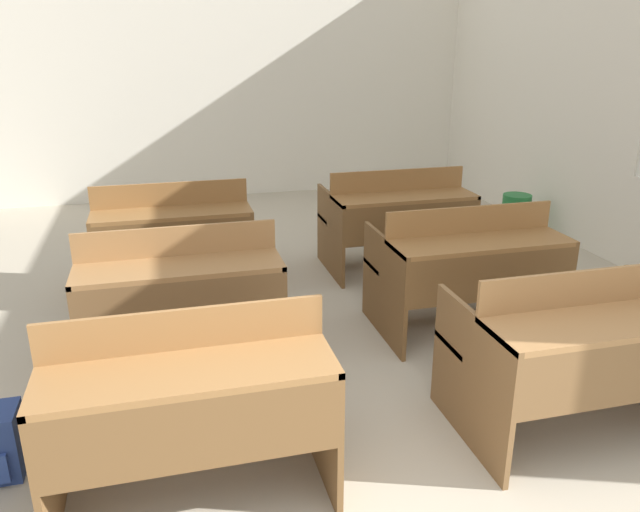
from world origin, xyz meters
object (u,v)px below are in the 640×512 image
(bench_second_right, at_px, (467,265))
(wastepaper_bin, at_px, (516,213))
(bench_second_left, at_px, (181,291))
(bench_front_left, at_px, (189,397))
(bench_third_right, at_px, (397,217))
(bench_front_right, at_px, (581,347))
(bench_third_left, at_px, (173,234))

(bench_second_right, xyz_separation_m, wastepaper_bin, (1.57, 1.93, -0.27))
(bench_second_left, distance_m, bench_second_right, 1.90)
(bench_front_left, bearing_deg, bench_second_right, 31.74)
(bench_front_left, bearing_deg, wastepaper_bin, 41.81)
(bench_second_left, distance_m, bench_third_right, 2.24)
(bench_second_left, xyz_separation_m, bench_second_right, (1.90, -0.02, 0.00))
(bench_front_right, distance_m, bench_third_right, 2.46)
(bench_second_right, bearing_deg, wastepaper_bin, 50.94)
(bench_third_right, height_order, wastepaper_bin, bench_third_right)
(bench_second_right, height_order, bench_third_left, same)
(bench_front_left, height_order, bench_front_right, same)
(bench_front_left, distance_m, wastepaper_bin, 4.69)
(bench_second_right, relative_size, wastepaper_bin, 2.97)
(bench_second_right, relative_size, bench_third_right, 1.00)
(bench_second_left, xyz_separation_m, bench_third_left, (-0.00, 1.20, 0.00))
(bench_second_left, relative_size, wastepaper_bin, 2.97)
(bench_front_right, bearing_deg, wastepaper_bin, 63.58)
(bench_second_left, xyz_separation_m, bench_third_right, (1.88, 1.22, 0.00))
(bench_second_left, distance_m, bench_third_left, 1.20)
(bench_third_right, bearing_deg, wastepaper_bin, 23.32)
(bench_second_left, bearing_deg, bench_front_right, -33.09)
(bench_third_left, bearing_deg, bench_third_right, 0.56)
(bench_second_left, relative_size, bench_third_right, 1.00)
(bench_front_left, height_order, bench_second_right, same)
(bench_third_right, bearing_deg, bench_third_left, -179.44)
(bench_second_left, distance_m, wastepaper_bin, 3.97)
(bench_front_left, relative_size, bench_third_left, 1.00)
(bench_front_right, height_order, bench_third_right, same)
(bench_second_right, distance_m, wastepaper_bin, 2.50)
(bench_second_left, bearing_deg, bench_third_right, 33.06)
(bench_third_left, relative_size, bench_third_right, 1.00)
(bench_front_right, distance_m, bench_second_right, 1.22)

